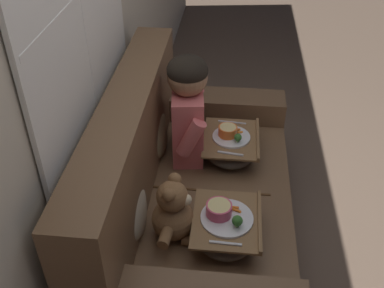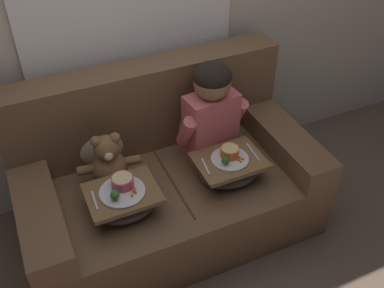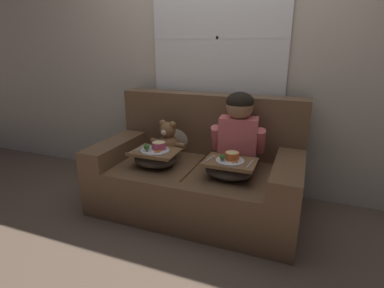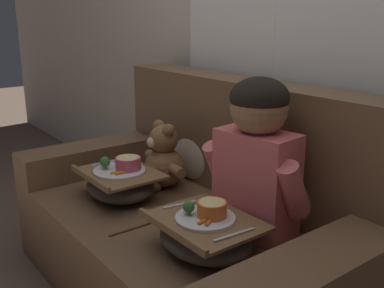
{
  "view_description": "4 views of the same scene",
  "coord_description": "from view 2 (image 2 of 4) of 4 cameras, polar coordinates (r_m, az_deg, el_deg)",
  "views": [
    {
      "loc": [
        -1.8,
        -0.13,
        2.08
      ],
      "look_at": [
        0.14,
        0.06,
        0.62
      ],
      "focal_mm": 42.0,
      "sensor_mm": 36.0,
      "label": 1
    },
    {
      "loc": [
        -0.69,
        -1.85,
        2.25
      ],
      "look_at": [
        0.15,
        -0.0,
        0.62
      ],
      "focal_mm": 42.0,
      "sensor_mm": 36.0,
      "label": 2
    },
    {
      "loc": [
        0.83,
        -2.25,
        1.39
      ],
      "look_at": [
        -0.03,
        -0.04,
        0.61
      ],
      "focal_mm": 28.0,
      "sensor_mm": 36.0,
      "label": 3
    },
    {
      "loc": [
        1.48,
        -1.09,
        1.26
      ],
      "look_at": [
        -0.09,
        0.11,
        0.69
      ],
      "focal_mm": 42.0,
      "sensor_mm": 36.0,
      "label": 4
    }
  ],
  "objects": [
    {
      "name": "couch",
      "position": [
        2.81,
        -3.49,
        -4.3
      ],
      "size": [
        1.74,
        0.97,
        0.97
      ],
      "color": "brown",
      "rests_on": "ground_plane"
    },
    {
      "name": "lap_tray_teddy",
      "position": [
        2.48,
        -8.7,
        -6.99
      ],
      "size": [
        0.39,
        0.32,
        0.2
      ],
      "color": "#473D33",
      "rests_on": "teddy_bear"
    },
    {
      "name": "teddy_bear",
      "position": [
        2.61,
        -10.51,
        -2.35
      ],
      "size": [
        0.37,
        0.26,
        0.34
      ],
      "color": "brown",
      "rests_on": "couch"
    },
    {
      "name": "ground_plane",
      "position": [
        2.99,
        -2.66,
        -9.95
      ],
      "size": [
        14.0,
        14.0,
        0.0
      ],
      "primitive_type": "plane",
      "color": "brown"
    },
    {
      "name": "lap_tray_child",
      "position": [
        2.65,
        4.76,
        -2.93
      ],
      "size": [
        0.4,
        0.32,
        0.2
      ],
      "color": "#473D33",
      "rests_on": "child_figure"
    },
    {
      "name": "child_figure",
      "position": [
        2.66,
        2.49,
        4.76
      ],
      "size": [
        0.46,
        0.24,
        0.63
      ],
      "color": "#DB6666",
      "rests_on": "couch"
    },
    {
      "name": "throw_pillow_behind_teddy",
      "position": [
        2.74,
        -11.7,
        0.57
      ],
      "size": [
        0.34,
        0.16,
        0.35
      ],
      "color": "#C1B293",
      "rests_on": "couch"
    },
    {
      "name": "throw_pillow_behind_child",
      "position": [
        2.9,
        0.7,
        3.87
      ],
      "size": [
        0.36,
        0.18,
        0.38
      ],
      "color": "tan",
      "rests_on": "couch"
    }
  ]
}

